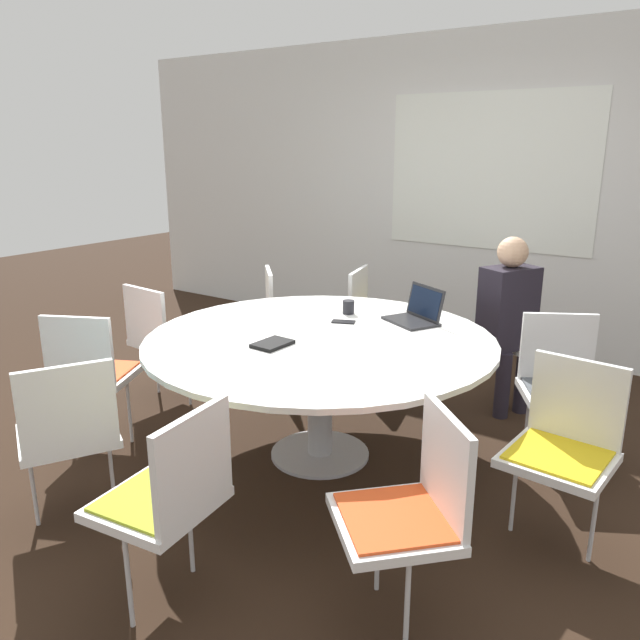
{
  "coord_description": "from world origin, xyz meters",
  "views": [
    {
      "loc": [
        1.9,
        -2.75,
        1.79
      ],
      "look_at": [
        0.0,
        0.0,
        0.84
      ],
      "focal_mm": 35.0,
      "sensor_mm": 36.0,
      "label": 1
    }
  ],
  "objects_px": {
    "chair_5": "(68,427)",
    "chair_7": "(411,503)",
    "chair_1": "(374,314)",
    "cell_phone": "(343,322)",
    "chair_4": "(91,367)",
    "handbag": "(215,364)",
    "chair_3": "(162,333)",
    "coffee_cup": "(348,307)",
    "person_0": "(509,312)",
    "spiral_notebook": "(272,344)",
    "chair_6": "(169,491)",
    "chair_2": "(286,313)",
    "chair_8": "(565,440)",
    "chair_9": "(561,378)",
    "laptop": "(417,313)",
    "chair_0": "(524,332)"
  },
  "relations": [
    {
      "from": "chair_5",
      "to": "coffee_cup",
      "type": "relative_size",
      "value": 9.87
    },
    {
      "from": "chair_5",
      "to": "chair_1",
      "type": "bearing_deg",
      "value": 23.96
    },
    {
      "from": "cell_phone",
      "to": "handbag",
      "type": "relative_size",
      "value": 0.43
    },
    {
      "from": "chair_0",
      "to": "chair_5",
      "type": "distance_m",
      "value": 3.03
    },
    {
      "from": "chair_1",
      "to": "chair_2",
      "type": "bearing_deg",
      "value": -72.68
    },
    {
      "from": "cell_phone",
      "to": "chair_1",
      "type": "bearing_deg",
      "value": 109.41
    },
    {
      "from": "chair_6",
      "to": "chair_3",
      "type": "bearing_deg",
      "value": 42.35
    },
    {
      "from": "chair_3",
      "to": "person_0",
      "type": "distance_m",
      "value": 2.38
    },
    {
      "from": "chair_5",
      "to": "cell_phone",
      "type": "relative_size",
      "value": 5.47
    },
    {
      "from": "chair_4",
      "to": "coffee_cup",
      "type": "relative_size",
      "value": 9.87
    },
    {
      "from": "chair_7",
      "to": "chair_9",
      "type": "distance_m",
      "value": 1.63
    },
    {
      "from": "chair_5",
      "to": "chair_7",
      "type": "relative_size",
      "value": 1.0
    },
    {
      "from": "chair_0",
      "to": "handbag",
      "type": "xyz_separation_m",
      "value": [
        -2.05,
        -0.98,
        -0.37
      ]
    },
    {
      "from": "chair_3",
      "to": "coffee_cup",
      "type": "bearing_deg",
      "value": 25.57
    },
    {
      "from": "cell_phone",
      "to": "chair_7",
      "type": "bearing_deg",
      "value": -48.47
    },
    {
      "from": "cell_phone",
      "to": "chair_5",
      "type": "bearing_deg",
      "value": -108.84
    },
    {
      "from": "person_0",
      "to": "spiral_notebook",
      "type": "height_order",
      "value": "person_0"
    },
    {
      "from": "chair_4",
      "to": "handbag",
      "type": "xyz_separation_m",
      "value": [
        -0.16,
        1.19,
        -0.37
      ]
    },
    {
      "from": "chair_1",
      "to": "chair_3",
      "type": "relative_size",
      "value": 1.0
    },
    {
      "from": "chair_5",
      "to": "chair_7",
      "type": "xyz_separation_m",
      "value": [
        1.61,
        0.34,
        0.0
      ]
    },
    {
      "from": "chair_7",
      "to": "laptop",
      "type": "distance_m",
      "value": 1.68
    },
    {
      "from": "chair_6",
      "to": "cell_phone",
      "type": "relative_size",
      "value": 5.47
    },
    {
      "from": "chair_7",
      "to": "person_0",
      "type": "distance_m",
      "value": 2.19
    },
    {
      "from": "chair_2",
      "to": "chair_6",
      "type": "distance_m",
      "value": 2.59
    },
    {
      "from": "chair_3",
      "to": "chair_7",
      "type": "bearing_deg",
      "value": -16.98
    },
    {
      "from": "chair_3",
      "to": "laptop",
      "type": "height_order",
      "value": "laptop"
    },
    {
      "from": "chair_2",
      "to": "chair_6",
      "type": "height_order",
      "value": "same"
    },
    {
      "from": "chair_1",
      "to": "cell_phone",
      "type": "bearing_deg",
      "value": 5.35
    },
    {
      "from": "chair_3",
      "to": "chair_6",
      "type": "xyz_separation_m",
      "value": [
        1.59,
        -1.38,
        0.0
      ]
    },
    {
      "from": "chair_4",
      "to": "spiral_notebook",
      "type": "distance_m",
      "value": 1.16
    },
    {
      "from": "chair_6",
      "to": "chair_8",
      "type": "bearing_deg",
      "value": -47.82
    },
    {
      "from": "person_0",
      "to": "spiral_notebook",
      "type": "distance_m",
      "value": 1.72
    },
    {
      "from": "chair_3",
      "to": "coffee_cup",
      "type": "distance_m",
      "value": 1.35
    },
    {
      "from": "laptop",
      "to": "cell_phone",
      "type": "xyz_separation_m",
      "value": [
        -0.36,
        -0.27,
        -0.05
      ]
    },
    {
      "from": "chair_4",
      "to": "chair_9",
      "type": "distance_m",
      "value": 2.73
    },
    {
      "from": "chair_1",
      "to": "chair_9",
      "type": "bearing_deg",
      "value": 55.51
    },
    {
      "from": "coffee_cup",
      "to": "spiral_notebook",
      "type": "bearing_deg",
      "value": -89.29
    },
    {
      "from": "chair_0",
      "to": "cell_phone",
      "type": "height_order",
      "value": "chair_0"
    },
    {
      "from": "chair_0",
      "to": "laptop",
      "type": "bearing_deg",
      "value": 3.9
    },
    {
      "from": "chair_5",
      "to": "spiral_notebook",
      "type": "relative_size",
      "value": 3.95
    },
    {
      "from": "person_0",
      "to": "spiral_notebook",
      "type": "xyz_separation_m",
      "value": [
        -0.79,
        -1.53,
        0.04
      ]
    },
    {
      "from": "chair_2",
      "to": "chair_9",
      "type": "height_order",
      "value": "same"
    },
    {
      "from": "chair_3",
      "to": "chair_5",
      "type": "relative_size",
      "value": 1.0
    },
    {
      "from": "cell_phone",
      "to": "chair_6",
      "type": "bearing_deg",
      "value": -80.5
    },
    {
      "from": "chair_1",
      "to": "chair_6",
      "type": "bearing_deg",
      "value": -0.8
    },
    {
      "from": "handbag",
      "to": "chair_8",
      "type": "bearing_deg",
      "value": -11.74
    },
    {
      "from": "chair_3",
      "to": "chair_1",
      "type": "bearing_deg",
      "value": 56.98
    },
    {
      "from": "chair_1",
      "to": "chair_9",
      "type": "height_order",
      "value": "same"
    },
    {
      "from": "spiral_notebook",
      "to": "chair_7",
      "type": "bearing_deg",
      "value": -28.38
    },
    {
      "from": "chair_7",
      "to": "chair_8",
      "type": "bearing_deg",
      "value": -67.51
    }
  ]
}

